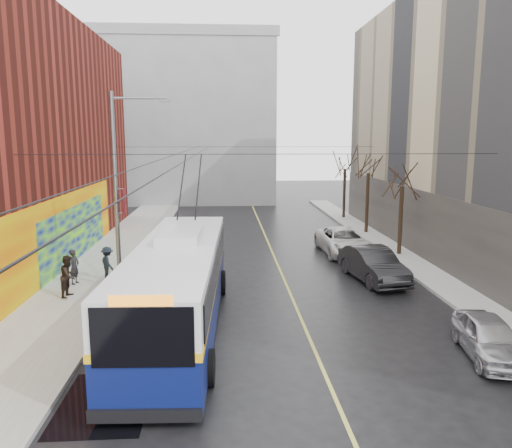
{
  "coord_description": "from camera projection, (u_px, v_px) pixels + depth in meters",
  "views": [
    {
      "loc": [
        -1.47,
        -12.59,
        6.98
      ],
      "look_at": [
        -0.03,
        9.53,
        3.16
      ],
      "focal_mm": 35.0,
      "sensor_mm": 36.0,
      "label": 1
    }
  ],
  "objects": [
    {
      "name": "ground",
      "position": [
        280.0,
        396.0,
        13.66
      ],
      "size": [
        140.0,
        140.0,
        0.0
      ],
      "primitive_type": "plane",
      "color": "black",
      "rests_on": "ground"
    },
    {
      "name": "sidewalk_left",
      "position": [
        94.0,
        278.0,
        24.94
      ],
      "size": [
        4.0,
        60.0,
        0.15
      ],
      "primitive_type": "cube",
      "color": "gray",
      "rests_on": "ground"
    },
    {
      "name": "sidewalk_right",
      "position": [
        425.0,
        272.0,
        26.02
      ],
      "size": [
        2.0,
        60.0,
        0.15
      ],
      "primitive_type": "cube",
      "color": "gray",
      "rests_on": "ground"
    },
    {
      "name": "lane_line",
      "position": [
        278.0,
        266.0,
        27.53
      ],
      "size": [
        0.12,
        50.0,
        0.01
      ],
      "primitive_type": "cube",
      "color": "#BFB74C",
      "rests_on": "ground"
    },
    {
      "name": "building_far",
      "position": [
        183.0,
        120.0,
        55.99
      ],
      "size": [
        20.5,
        12.1,
        18.0
      ],
      "color": "gray",
      "rests_on": "ground"
    },
    {
      "name": "streetlight_pole",
      "position": [
        119.0,
        187.0,
        22.28
      ],
      "size": [
        2.65,
        0.6,
        9.0
      ],
      "color": "slate",
      "rests_on": "ground"
    },
    {
      "name": "catenary_wires",
      "position": [
        204.0,
        152.0,
        26.96
      ],
      "size": [
        18.0,
        60.0,
        0.22
      ],
      "color": "black"
    },
    {
      "name": "tree_near",
      "position": [
        403.0,
        173.0,
        29.13
      ],
      "size": [
        3.2,
        3.2,
        6.4
      ],
      "color": "black",
      "rests_on": "ground"
    },
    {
      "name": "tree_mid",
      "position": [
        369.0,
        162.0,
        35.96
      ],
      "size": [
        3.2,
        3.2,
        6.68
      ],
      "color": "black",
      "rests_on": "ground"
    },
    {
      "name": "tree_far",
      "position": [
        345.0,
        160.0,
        42.86
      ],
      "size": [
        3.2,
        3.2,
        6.57
      ],
      "color": "black",
      "rests_on": "ground"
    },
    {
      "name": "puddle",
      "position": [
        105.0,
        403.0,
        13.33
      ],
      "size": [
        2.34,
        3.39,
        0.01
      ],
      "primitive_type": "cube",
      "color": "black",
      "rests_on": "ground"
    },
    {
      "name": "pigeons_flying",
      "position": [
        198.0,
        131.0,
        22.59
      ],
      "size": [
        4.91,
        4.26,
        1.67
      ],
      "color": "slate"
    },
    {
      "name": "trolleybus",
      "position": [
        178.0,
        284.0,
        18.17
      ],
      "size": [
        3.48,
        13.26,
        6.23
      ],
      "rotation": [
        0.0,
        0.0,
        -0.04
      ],
      "color": "#0A124B",
      "rests_on": "ground"
    },
    {
      "name": "parked_car_a",
      "position": [
        489.0,
        337.0,
        16.01
      ],
      "size": [
        2.16,
        4.12,
        1.34
      ],
      "primitive_type": "imported",
      "rotation": [
        0.0,
        0.0,
        -0.15
      ],
      "color": "#AFAFB4",
      "rests_on": "ground"
    },
    {
      "name": "parked_car_b",
      "position": [
        373.0,
        265.0,
        24.61
      ],
      "size": [
        2.5,
        5.24,
        1.66
      ],
      "primitive_type": "imported",
      "rotation": [
        0.0,
        0.0,
        0.15
      ],
      "color": "black",
      "rests_on": "ground"
    },
    {
      "name": "parked_car_c",
      "position": [
        344.0,
        241.0,
        30.36
      ],
      "size": [
        2.84,
        5.76,
        1.57
      ],
      "primitive_type": "imported",
      "rotation": [
        0.0,
        0.0,
        0.04
      ],
      "color": "silver",
      "rests_on": "ground"
    },
    {
      "name": "following_car",
      "position": [
        199.0,
        238.0,
        31.88
      ],
      "size": [
        2.05,
        4.1,
        1.34
      ],
      "primitive_type": "imported",
      "rotation": [
        0.0,
        0.0,
        -0.12
      ],
      "color": "silver",
      "rests_on": "ground"
    },
    {
      "name": "pedestrian_a",
      "position": [
        74.0,
        267.0,
        23.58
      ],
      "size": [
        0.55,
        0.69,
        1.66
      ],
      "primitive_type": "imported",
      "rotation": [
        0.0,
        0.0,
        1.29
      ],
      "color": "black",
      "rests_on": "sidewalk_left"
    },
    {
      "name": "pedestrian_b",
      "position": [
        69.0,
        276.0,
        21.68
      ],
      "size": [
        0.86,
        1.01,
        1.84
      ],
      "primitive_type": "imported",
      "rotation": [
        0.0,
        0.0,
        1.38
      ],
      "color": "black",
      "rests_on": "sidewalk_left"
    },
    {
      "name": "pedestrian_c",
      "position": [
        108.0,
        263.0,
        24.3
      ],
      "size": [
        1.1,
        1.22,
        1.64
      ],
      "primitive_type": "imported",
      "rotation": [
        0.0,
        0.0,
        2.17
      ],
      "color": "black",
      "rests_on": "sidewalk_left"
    }
  ]
}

